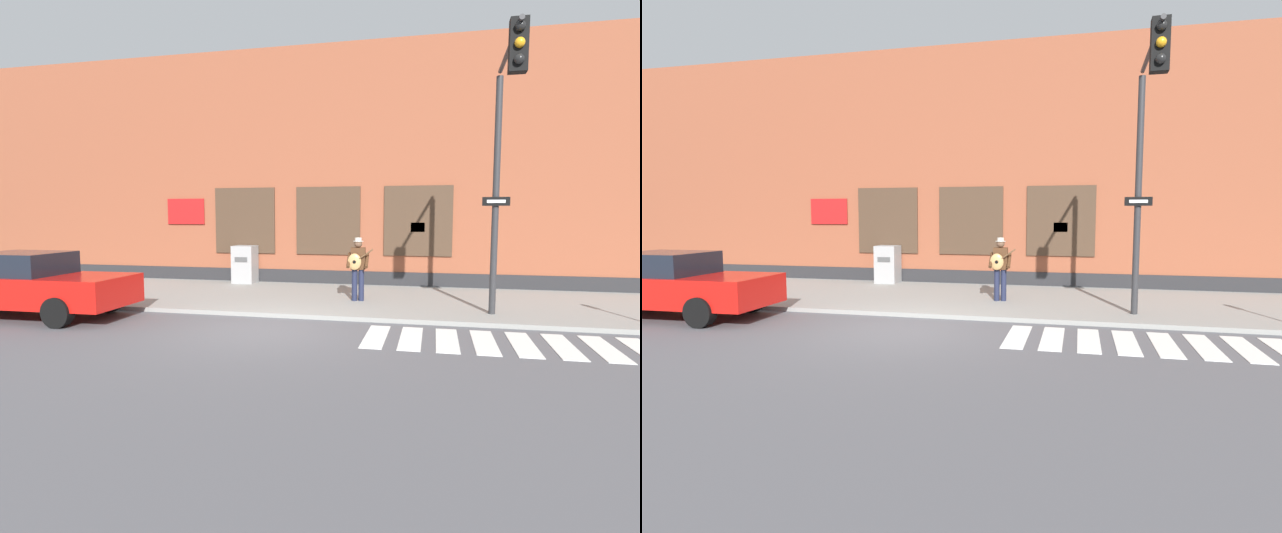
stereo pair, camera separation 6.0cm
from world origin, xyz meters
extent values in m
plane|color=#56565B|center=(0.00, 0.00, 0.00)|extent=(160.00, 160.00, 0.00)
cube|color=gray|center=(0.00, 3.98, 0.05)|extent=(28.00, 5.38, 0.11)
cube|color=brown|center=(0.00, 8.67, 3.97)|extent=(28.00, 4.00, 7.95)
cube|color=#28282B|center=(0.00, 6.65, 0.28)|extent=(28.00, 0.04, 0.55)
cube|color=#473323|center=(-2.94, 6.64, 2.22)|extent=(2.16, 0.06, 2.25)
cube|color=black|center=(-2.94, 6.63, 2.22)|extent=(2.04, 0.03, 2.13)
cube|color=#473323|center=(0.00, 6.64, 2.22)|extent=(2.16, 0.06, 2.25)
cube|color=black|center=(0.00, 6.63, 2.22)|extent=(2.04, 0.03, 2.13)
cube|color=#473323|center=(2.94, 6.64, 2.22)|extent=(2.16, 0.06, 2.25)
cube|color=black|center=(2.94, 6.63, 2.22)|extent=(2.04, 0.03, 2.13)
cube|color=red|center=(-5.17, 6.63, 2.53)|extent=(1.40, 0.04, 0.90)
cube|color=yellow|center=(2.94, 6.62, 2.02)|extent=(0.44, 0.02, 0.30)
cube|color=silver|center=(2.38, -0.01, 0.01)|extent=(0.42, 1.90, 0.01)
cube|color=silver|center=(3.07, -0.01, 0.01)|extent=(0.42, 1.90, 0.01)
cube|color=silver|center=(3.75, -0.01, 0.01)|extent=(0.42, 1.90, 0.01)
cube|color=silver|center=(4.43, -0.01, 0.01)|extent=(0.42, 1.90, 0.01)
cube|color=silver|center=(5.11, -0.01, 0.01)|extent=(0.42, 1.90, 0.01)
cube|color=silver|center=(5.80, -0.01, 0.01)|extent=(0.42, 1.90, 0.01)
cube|color=silver|center=(6.48, -0.01, 0.01)|extent=(0.42, 1.90, 0.01)
cube|color=red|center=(-5.67, 0.10, 0.67)|extent=(4.64, 1.94, 0.68)
cube|color=black|center=(-5.92, 0.10, 1.27)|extent=(1.87, 1.62, 0.52)
cube|color=silver|center=(-3.42, 0.72, 0.74)|extent=(0.07, 0.24, 0.12)
cube|color=silver|center=(-3.40, -0.42, 0.74)|extent=(0.07, 0.24, 0.12)
cylinder|color=black|center=(-4.35, 1.00, 0.33)|extent=(0.66, 0.25, 0.66)
cylinder|color=black|center=(-4.32, -0.74, 0.33)|extent=(0.66, 0.25, 0.66)
cylinder|color=black|center=(-7.02, 0.95, 0.33)|extent=(0.66, 0.25, 0.66)
cylinder|color=#1E233D|center=(1.58, 3.50, 0.53)|extent=(0.15, 0.15, 0.85)
cylinder|color=#1E233D|center=(1.40, 3.47, 0.53)|extent=(0.15, 0.15, 0.85)
cube|color=#4C2D19|center=(1.49, 3.49, 1.24)|extent=(0.39, 0.24, 0.59)
sphere|color=brown|center=(1.49, 3.49, 1.65)|extent=(0.22, 0.22, 0.22)
cylinder|color=beige|center=(1.49, 3.49, 1.71)|extent=(0.27, 0.28, 0.02)
cylinder|color=beige|center=(1.49, 3.49, 1.76)|extent=(0.18, 0.18, 0.09)
cylinder|color=#4C2D19|center=(1.74, 3.41, 1.20)|extent=(0.12, 0.51, 0.39)
cylinder|color=#4C2D19|center=(1.26, 3.38, 1.20)|extent=(0.12, 0.51, 0.39)
ellipsoid|color=tan|center=(1.42, 3.31, 1.17)|extent=(0.37, 0.14, 0.44)
cylinder|color=black|center=(1.43, 3.25, 1.17)|extent=(0.09, 0.02, 0.09)
cylinder|color=brown|center=(1.68, 3.30, 1.35)|extent=(0.47, 0.06, 0.34)
cylinder|color=#2D2D30|center=(4.81, 2.39, 2.79)|extent=(0.15, 0.15, 5.37)
cylinder|color=#2D2D30|center=(4.79, 0.81, 5.57)|extent=(0.14, 3.16, 0.09)
cube|color=black|center=(4.77, -0.46, 5.22)|extent=(0.30, 0.24, 0.88)
sphere|color=black|center=(4.77, -0.62, 5.49)|extent=(0.17, 0.17, 0.17)
sphere|color=orange|center=(4.77, -0.62, 5.22)|extent=(0.17, 0.17, 0.17)
sphere|color=black|center=(4.77, -0.62, 4.96)|extent=(0.17, 0.17, 0.17)
cube|color=black|center=(4.81, 2.28, 2.71)|extent=(0.60, 0.04, 0.20)
cube|color=white|center=(4.81, 2.26, 2.71)|extent=(0.40, 0.02, 0.07)
cube|color=#9E9E9E|center=(-2.80, 6.22, 0.74)|extent=(0.73, 0.70, 1.27)
cube|color=#4C4C4C|center=(-2.80, 5.86, 0.93)|extent=(0.44, 0.02, 0.16)
camera|label=1|loc=(3.46, -9.67, 2.38)|focal=28.00mm
camera|label=2|loc=(3.52, -9.66, 2.38)|focal=28.00mm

